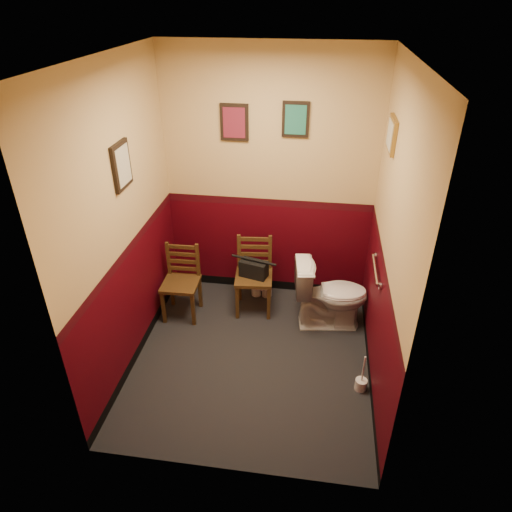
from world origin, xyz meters
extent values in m
cube|color=black|center=(0.00, 0.00, 0.00)|extent=(2.20, 2.40, 0.00)
cube|color=silver|center=(0.00, 0.00, 2.70)|extent=(2.20, 2.40, 0.00)
cube|color=#3B030B|center=(0.00, 1.20, 1.35)|extent=(2.20, 0.00, 2.70)
cube|color=#3B030B|center=(0.00, -1.20, 1.35)|extent=(2.20, 0.00, 2.70)
cube|color=#3B030B|center=(-1.10, 0.00, 1.35)|extent=(0.00, 2.40, 2.70)
cube|color=#3B030B|center=(1.10, 0.00, 1.35)|extent=(0.00, 2.40, 2.70)
cylinder|color=silver|center=(1.07, 0.25, 0.95)|extent=(0.03, 0.50, 0.03)
cylinder|color=silver|center=(1.09, 0.00, 0.95)|extent=(0.02, 0.06, 0.06)
cylinder|color=silver|center=(1.09, 0.50, 0.95)|extent=(0.02, 0.06, 0.06)
cube|color=black|center=(-0.35, 1.18, 1.95)|extent=(0.28, 0.03, 0.36)
cube|color=maroon|center=(-0.35, 1.17, 1.95)|extent=(0.22, 0.01, 0.30)
cube|color=black|center=(0.25, 1.18, 2.00)|extent=(0.26, 0.03, 0.34)
cube|color=#206956|center=(0.25, 1.17, 2.00)|extent=(0.20, 0.01, 0.28)
cube|color=black|center=(-1.08, 0.10, 1.85)|extent=(0.03, 0.30, 0.38)
cube|color=#B6AE8F|center=(-1.07, 0.10, 1.85)|extent=(0.01, 0.24, 0.31)
cube|color=olive|center=(1.08, 0.60, 2.05)|extent=(0.03, 0.34, 0.28)
cube|color=#B6AE8F|center=(1.07, 0.60, 2.05)|extent=(0.01, 0.28, 0.22)
imported|color=white|center=(0.72, 0.63, 0.37)|extent=(0.81, 0.52, 0.74)
cylinder|color=silver|center=(1.02, -0.26, 0.05)|extent=(0.11, 0.11, 0.11)
cylinder|color=silver|center=(1.02, -0.26, 0.23)|extent=(0.01, 0.01, 0.30)
cube|color=#4A3116|center=(-0.85, 0.57, 0.40)|extent=(0.38, 0.38, 0.04)
cube|color=#4A3116|center=(-1.01, 0.40, 0.20)|extent=(0.04, 0.04, 0.40)
cube|color=#4A3116|center=(-1.01, 0.72, 0.20)|extent=(0.04, 0.04, 0.40)
cube|color=#4A3116|center=(-0.69, 0.41, 0.20)|extent=(0.04, 0.04, 0.40)
cube|color=#4A3116|center=(-0.69, 0.73, 0.20)|extent=(0.04, 0.04, 0.40)
cube|color=#4A3116|center=(-1.01, 0.73, 0.60)|extent=(0.04, 0.03, 0.40)
cube|color=#4A3116|center=(-0.69, 0.73, 0.60)|extent=(0.04, 0.03, 0.40)
cube|color=#4A3116|center=(-0.85, 0.73, 0.49)|extent=(0.30, 0.03, 0.04)
cube|color=#4A3116|center=(-0.85, 0.73, 0.58)|extent=(0.30, 0.03, 0.04)
cube|color=#4A3116|center=(-0.85, 0.73, 0.67)|extent=(0.30, 0.03, 0.04)
cube|color=#4A3116|center=(-0.85, 0.73, 0.75)|extent=(0.30, 0.03, 0.04)
cube|color=#4A3116|center=(-0.10, 0.77, 0.42)|extent=(0.43, 0.43, 0.04)
cube|color=#4A3116|center=(-0.25, 0.59, 0.21)|extent=(0.04, 0.04, 0.42)
cube|color=#4A3116|center=(-0.28, 0.92, 0.21)|extent=(0.04, 0.04, 0.42)
cube|color=#4A3116|center=(0.08, 0.62, 0.21)|extent=(0.04, 0.04, 0.42)
cube|color=#4A3116|center=(0.05, 0.95, 0.21)|extent=(0.04, 0.04, 0.42)
cube|color=#4A3116|center=(-0.28, 0.93, 0.63)|extent=(0.04, 0.04, 0.42)
cube|color=#4A3116|center=(0.05, 0.96, 0.63)|extent=(0.04, 0.04, 0.42)
cube|color=#4A3116|center=(-0.12, 0.94, 0.51)|extent=(0.32, 0.05, 0.04)
cube|color=#4A3116|center=(-0.12, 0.94, 0.60)|extent=(0.32, 0.05, 0.04)
cube|color=#4A3116|center=(-0.12, 0.94, 0.70)|extent=(0.32, 0.05, 0.04)
cube|color=#4A3116|center=(-0.12, 0.94, 0.79)|extent=(0.32, 0.05, 0.04)
cube|color=black|center=(-0.10, 0.77, 0.53)|extent=(0.32, 0.21, 0.18)
cylinder|color=black|center=(-0.10, 0.77, 0.63)|extent=(0.25, 0.09, 0.03)
cylinder|color=silver|center=(-0.11, 1.04, 0.05)|extent=(0.11, 0.11, 0.10)
cylinder|color=silver|center=(0.01, 1.04, 0.05)|extent=(0.11, 0.11, 0.10)
cylinder|color=silver|center=(-0.05, 1.03, 0.15)|extent=(0.11, 0.11, 0.10)
camera|label=1|loc=(0.51, -3.26, 3.11)|focal=32.00mm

